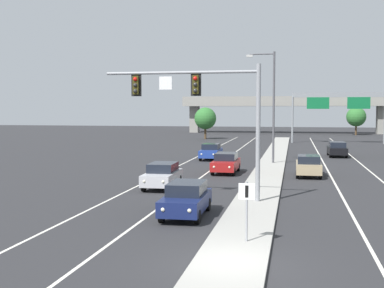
# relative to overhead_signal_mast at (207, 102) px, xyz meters

# --- Properties ---
(ground_plane) EXTENTS (260.00, 260.00, 0.00)m
(ground_plane) POSITION_rel_overhead_signal_mast_xyz_m (2.62, -10.85, -5.38)
(ground_plane) COLOR #28282B
(median_island) EXTENTS (2.40, 110.00, 0.15)m
(median_island) POSITION_rel_overhead_signal_mast_xyz_m (2.62, 7.15, -5.30)
(median_island) COLOR #9E9B93
(median_island) RESTS_ON ground
(lane_stripe_oncoming_center) EXTENTS (0.14, 100.00, 0.01)m
(lane_stripe_oncoming_center) POSITION_rel_overhead_signal_mast_xyz_m (-2.08, 14.15, -5.37)
(lane_stripe_oncoming_center) COLOR silver
(lane_stripe_oncoming_center) RESTS_ON ground
(lane_stripe_receding_center) EXTENTS (0.14, 100.00, 0.01)m
(lane_stripe_receding_center) POSITION_rel_overhead_signal_mast_xyz_m (7.32, 14.15, -5.37)
(lane_stripe_receding_center) COLOR silver
(lane_stripe_receding_center) RESTS_ON ground
(edge_stripe_left) EXTENTS (0.14, 100.00, 0.01)m
(edge_stripe_left) POSITION_rel_overhead_signal_mast_xyz_m (-5.38, 14.15, -5.37)
(edge_stripe_left) COLOR silver
(edge_stripe_left) RESTS_ON ground
(edge_stripe_right) EXTENTS (0.14, 100.00, 0.01)m
(edge_stripe_right) POSITION_rel_overhead_signal_mast_xyz_m (10.62, 14.15, -5.37)
(edge_stripe_right) COLOR silver
(edge_stripe_right) RESTS_ON ground
(overhead_signal_mast) EXTENTS (8.42, 0.44, 7.20)m
(overhead_signal_mast) POSITION_rel_overhead_signal_mast_xyz_m (0.00, 0.00, 0.00)
(overhead_signal_mast) COLOR gray
(overhead_signal_mast) RESTS_ON median_island
(median_sign_post) EXTENTS (0.60, 0.10, 2.20)m
(median_sign_post) POSITION_rel_overhead_signal_mast_xyz_m (2.91, -8.30, -3.79)
(median_sign_post) COLOR gray
(median_sign_post) RESTS_ON median_island
(street_lamp_median) EXTENTS (2.58, 0.28, 10.00)m
(street_lamp_median) POSITION_rel_overhead_signal_mast_xyz_m (2.52, 19.71, 0.41)
(street_lamp_median) COLOR #4C4C51
(street_lamp_median) RESTS_ON median_island
(car_oncoming_navy) EXTENTS (1.88, 4.50, 1.58)m
(car_oncoming_navy) POSITION_rel_overhead_signal_mast_xyz_m (-0.32, -3.73, -4.56)
(car_oncoming_navy) COLOR #141E4C
(car_oncoming_navy) RESTS_ON ground
(car_oncoming_silver) EXTENTS (1.91, 4.51, 1.58)m
(car_oncoming_silver) POSITION_rel_overhead_signal_mast_xyz_m (-3.59, 4.30, -4.56)
(car_oncoming_silver) COLOR #B7B7BC
(car_oncoming_silver) RESTS_ON ground
(car_oncoming_red) EXTENTS (1.85, 4.48, 1.58)m
(car_oncoming_red) POSITION_rel_overhead_signal_mast_xyz_m (-0.62, 12.54, -4.56)
(car_oncoming_red) COLOR maroon
(car_oncoming_red) RESTS_ON ground
(car_oncoming_blue) EXTENTS (1.86, 4.49, 1.58)m
(car_oncoming_blue) POSITION_rel_overhead_signal_mast_xyz_m (-3.49, 22.86, -4.56)
(car_oncoming_blue) COLOR navy
(car_oncoming_blue) RESTS_ON ground
(car_receding_tan) EXTENTS (1.83, 4.48, 1.58)m
(car_receding_tan) POSITION_rel_overhead_signal_mast_xyz_m (5.66, 11.87, -4.56)
(car_receding_tan) COLOR tan
(car_receding_tan) RESTS_ON ground
(car_receding_black) EXTENTS (1.85, 4.48, 1.58)m
(car_receding_black) POSITION_rel_overhead_signal_mast_xyz_m (9.05, 28.56, -4.56)
(car_receding_black) COLOR black
(car_receding_black) RESTS_ON ground
(highway_sign_gantry) EXTENTS (13.28, 0.42, 7.50)m
(highway_sign_gantry) POSITION_rel_overhead_signal_mast_xyz_m (10.82, 50.23, 0.78)
(highway_sign_gantry) COLOR gray
(highway_sign_gantry) RESTS_ON ground
(overpass_bridge) EXTENTS (42.40, 6.40, 7.65)m
(overpass_bridge) POSITION_rel_overhead_signal_mast_xyz_m (2.62, 81.01, 0.40)
(overpass_bridge) COLOR gray
(overpass_bridge) RESTS_ON ground
(tree_far_left_b) EXTENTS (3.67, 3.67, 5.31)m
(tree_far_left_b) POSITION_rel_overhead_signal_mast_xyz_m (-10.03, 57.07, -1.92)
(tree_far_left_b) COLOR #4C3823
(tree_far_left_b) RESTS_ON ground
(tree_far_right_b) EXTENTS (3.75, 3.75, 5.43)m
(tree_far_right_b) POSITION_rel_overhead_signal_mast_xyz_m (16.29, 75.59, -1.84)
(tree_far_right_b) COLOR #4C3823
(tree_far_right_b) RESTS_ON ground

